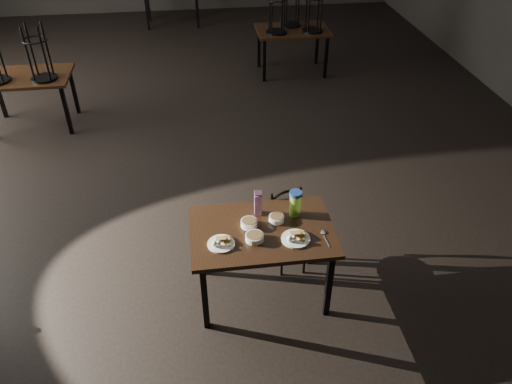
{
  "coord_description": "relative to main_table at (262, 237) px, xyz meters",
  "views": [
    {
      "loc": [
        0.18,
        -6.07,
        3.46
      ],
      "look_at": [
        0.66,
        -2.55,
        0.85
      ],
      "focal_mm": 35.0,
      "sensor_mm": 36.0,
      "label": 1
    }
  ],
  "objects": [
    {
      "name": "plate_left",
      "position": [
        -0.36,
        -0.14,
        0.1
      ],
      "size": [
        0.22,
        0.22,
        0.07
      ],
      "color": "white",
      "rests_on": "main_table"
    },
    {
      "name": "bentwood_chair",
      "position": [
        0.31,
        0.36,
        -0.2
      ],
      "size": [
        0.41,
        0.4,
        0.8
      ],
      "rotation": [
        0.0,
        0.0,
        0.24
      ],
      "color": "black",
      "rests_on": "ground"
    },
    {
      "name": "bg_table_right",
      "position": [
        1.24,
        4.98,
        0.11
      ],
      "size": [
        1.2,
        0.8,
        1.48
      ],
      "color": "black",
      "rests_on": "ground"
    },
    {
      "name": "bg_table_left",
      "position": [
        -2.73,
        3.55,
        0.08
      ],
      "size": [
        1.2,
        0.8,
        1.48
      ],
      "color": "black",
      "rests_on": "ground"
    },
    {
      "name": "bowl_near",
      "position": [
        -0.1,
        0.07,
        0.11
      ],
      "size": [
        0.14,
        0.14,
        0.06
      ],
      "color": "white",
      "rests_on": "main_table"
    },
    {
      "name": "main_table",
      "position": [
        0.0,
        0.0,
        0.0
      ],
      "size": [
        1.2,
        0.8,
        0.75
      ],
      "color": "black",
      "rests_on": "ground"
    },
    {
      "name": "water_bottle",
      "position": [
        0.31,
        0.16,
        0.2
      ],
      "size": [
        0.14,
        0.14,
        0.24
      ],
      "color": "#98E543",
      "rests_on": "main_table"
    },
    {
      "name": "juice_carton",
      "position": [
        -0.01,
        0.22,
        0.19
      ],
      "size": [
        0.07,
        0.07,
        0.25
      ],
      "color": "#8C1972",
      "rests_on": "main_table"
    },
    {
      "name": "bowl_far",
      "position": [
        0.13,
        0.1,
        0.11
      ],
      "size": [
        0.13,
        0.13,
        0.05
      ],
      "color": "white",
      "rests_on": "main_table"
    },
    {
      "name": "bowl_big",
      "position": [
        -0.08,
        -0.12,
        0.11
      ],
      "size": [
        0.15,
        0.15,
        0.05
      ],
      "color": "white",
      "rests_on": "main_table"
    },
    {
      "name": "spoon",
      "position": [
        0.49,
        -0.12,
        0.08
      ],
      "size": [
        0.05,
        0.22,
        0.01
      ],
      "color": "silver",
      "rests_on": "main_table"
    },
    {
      "name": "plate_right",
      "position": [
        0.25,
        -0.16,
        0.1
      ],
      "size": [
        0.24,
        0.24,
        0.08
      ],
      "color": "white",
      "rests_on": "main_table"
    }
  ]
}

